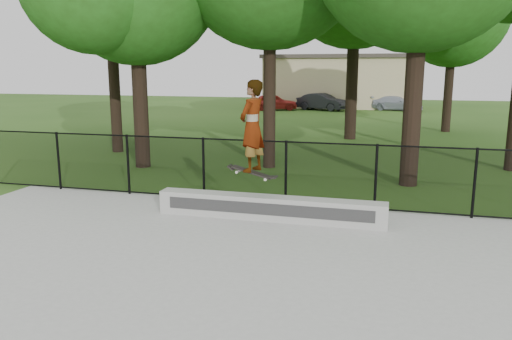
% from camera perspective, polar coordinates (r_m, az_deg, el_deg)
% --- Properties ---
extents(ground, '(100.00, 100.00, 0.00)m').
position_cam_1_polar(ground, '(6.33, -8.14, -18.38)').
color(ground, '#274D15').
rests_on(ground, ground).
extents(concrete_slab, '(14.00, 12.00, 0.06)m').
position_cam_1_polar(concrete_slab, '(6.31, -8.15, -18.14)').
color(concrete_slab, '#9D9D98').
rests_on(concrete_slab, ground).
extents(grind_ledge, '(4.78, 0.40, 0.49)m').
position_cam_1_polar(grind_ledge, '(10.39, 1.55, -4.35)').
color(grind_ledge, '#A2A29D').
rests_on(grind_ledge, concrete_slab).
extents(car_a, '(3.98, 2.68, 1.26)m').
position_cam_1_polar(car_a, '(39.01, 1.98, 7.77)').
color(car_a, maroon).
rests_on(car_a, ground).
extents(car_b, '(3.84, 2.65, 1.31)m').
position_cam_1_polar(car_b, '(39.26, 7.57, 7.73)').
color(car_b, black).
rests_on(car_b, ground).
extents(car_c, '(3.78, 2.31, 1.11)m').
position_cam_1_polar(car_c, '(40.23, 15.82, 7.35)').
color(car_c, '#9EA4B3').
rests_on(car_c, ground).
extents(skater_airborne, '(0.82, 0.77, 2.02)m').
position_cam_1_polar(skater_airborne, '(9.97, -0.44, 4.88)').
color(skater_airborne, black).
rests_on(skater_airborne, ground).
extents(chainlink_fence, '(16.06, 0.06, 1.50)m').
position_cam_1_polar(chainlink_fence, '(11.39, 3.43, -0.34)').
color(chainlink_fence, black).
rests_on(chainlink_fence, concrete_slab).
extents(distant_building, '(12.40, 6.40, 4.30)m').
position_cam_1_polar(distant_building, '(43.24, 9.57, 10.01)').
color(distant_building, '#C4AF8A').
rests_on(distant_building, ground).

